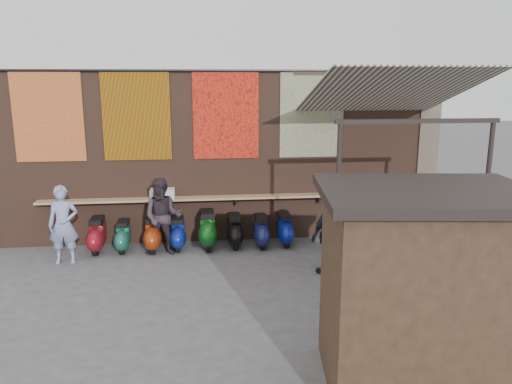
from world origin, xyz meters
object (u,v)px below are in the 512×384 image
(scooter_stool_6, at_px, (261,231))
(scooter_stool_7, at_px, (285,229))
(shelf_box, at_px, (162,194))
(shopper_tan, at_px, (377,218))
(scooter_stool_4, at_px, (208,230))
(scooter_stool_5, at_px, (235,231))
(scooter_stool_0, at_px, (97,235))
(scooter_stool_1, at_px, (123,236))
(market_stall, at_px, (420,294))
(diner_left, at_px, (63,225))
(scooter_stool_2, at_px, (153,234))
(shopper_navy, at_px, (329,234))
(diner_right, at_px, (163,217))
(scooter_stool_3, at_px, (178,234))
(shopper_grey, at_px, (449,234))

(scooter_stool_6, relative_size, scooter_stool_7, 0.97)
(shelf_box, xyz_separation_m, shopper_tan, (4.75, -1.00, -0.45))
(scooter_stool_4, bearing_deg, scooter_stool_5, 0.75)
(scooter_stool_0, height_order, shopper_tan, shopper_tan)
(scooter_stool_1, relative_size, market_stall, 0.30)
(diner_left, distance_m, market_stall, 7.42)
(scooter_stool_6, bearing_deg, scooter_stool_4, 177.46)
(scooter_stool_5, bearing_deg, scooter_stool_2, -177.70)
(scooter_stool_2, bearing_deg, scooter_stool_4, 3.09)
(shelf_box, bearing_deg, shopper_navy, -32.11)
(scooter_stool_7, xyz_separation_m, diner_right, (-2.77, -0.36, 0.49))
(scooter_stool_3, relative_size, scooter_stool_7, 0.97)
(scooter_stool_0, distance_m, scooter_stool_3, 1.79)
(diner_right, bearing_deg, scooter_stool_7, 14.03)
(scooter_stool_0, height_order, scooter_stool_2, scooter_stool_2)
(shelf_box, distance_m, shopper_tan, 4.87)
(scooter_stool_4, bearing_deg, market_stall, -65.73)
(scooter_stool_4, bearing_deg, scooter_stool_2, -176.91)
(shopper_tan, bearing_deg, shopper_grey, -106.63)
(scooter_stool_2, xyz_separation_m, market_stall, (3.74, -5.50, 0.82))
(scooter_stool_5, distance_m, market_stall, 5.95)
(scooter_stool_2, xyz_separation_m, shopper_navy, (3.59, -1.77, 0.42))
(scooter_stool_1, xyz_separation_m, scooter_stool_2, (0.67, -0.04, 0.04))
(scooter_stool_2, relative_size, scooter_stool_5, 1.05)
(scooter_stool_6, distance_m, diner_right, 2.28)
(scooter_stool_4, bearing_deg, diner_right, -160.08)
(scooter_stool_1, bearing_deg, scooter_stool_5, 0.76)
(scooter_stool_5, xyz_separation_m, scooter_stool_7, (1.17, -0.01, -0.00))
(scooter_stool_6, relative_size, diner_right, 0.44)
(scooter_stool_2, relative_size, shopper_tan, 0.52)
(scooter_stool_3, relative_size, scooter_stool_6, 1.00)
(scooter_stool_6, bearing_deg, scooter_stool_0, 179.33)
(scooter_stool_6, distance_m, shopper_tan, 2.63)
(scooter_stool_2, height_order, scooter_stool_6, scooter_stool_2)
(scooter_stool_6, xyz_separation_m, market_stall, (1.29, -5.51, 0.85))
(scooter_stool_6, bearing_deg, diner_right, -172.24)
(market_stall, bearing_deg, scooter_stool_4, 121.17)
(scooter_stool_3, distance_m, shopper_grey, 5.77)
(scooter_stool_4, xyz_separation_m, diner_right, (-0.98, -0.35, 0.44))
(scooter_stool_5, height_order, diner_right, diner_right)
(diner_left, bearing_deg, scooter_stool_4, 8.06)
(scooter_stool_4, height_order, diner_right, diner_right)
(scooter_stool_2, bearing_deg, scooter_stool_0, 177.48)
(scooter_stool_3, xyz_separation_m, scooter_stool_4, (0.68, 0.01, 0.06))
(diner_right, relative_size, market_stall, 0.71)
(shelf_box, height_order, scooter_stool_0, shelf_box)
(scooter_stool_6, bearing_deg, shelf_box, 171.56)
(scooter_stool_1, relative_size, scooter_stool_7, 0.93)
(shopper_grey, xyz_separation_m, shopper_tan, (-0.77, 1.76, -0.15))
(scooter_stool_2, height_order, scooter_stool_5, scooter_stool_2)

